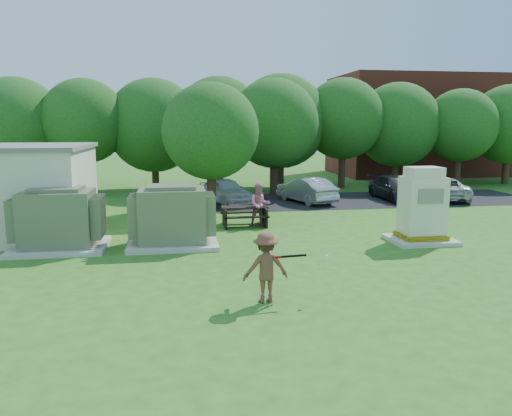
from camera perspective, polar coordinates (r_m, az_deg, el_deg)
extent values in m
plane|color=#2D6619|center=(13.30, 2.68, -8.36)|extent=(120.00, 120.00, 0.00)
cube|color=maroon|center=(44.44, 18.92, 8.89)|extent=(15.00, 8.00, 8.00)
cube|color=#232326|center=(27.91, 11.27, 0.92)|extent=(20.00, 6.00, 0.01)
cube|color=beige|center=(17.81, -21.46, -4.16)|extent=(3.00, 2.40, 0.15)
cube|color=#5C6648|center=(17.62, -21.65, -1.07)|extent=(2.20, 1.80, 1.80)
cube|color=#5C6648|center=(17.48, -21.84, 2.02)|extent=(1.60, 1.30, 0.12)
cube|color=#5C6648|center=(17.94, -25.61, -1.08)|extent=(0.32, 1.50, 1.35)
cube|color=#5C6648|center=(17.37, -17.57, -0.90)|extent=(0.32, 1.50, 1.35)
cube|color=beige|center=(17.37, -9.44, -3.95)|extent=(3.00, 2.40, 0.15)
cube|color=#5F6A4A|center=(17.17, -9.53, -0.79)|extent=(2.20, 1.80, 1.80)
cube|color=#5F6A4A|center=(17.03, -9.62, 2.39)|extent=(1.60, 1.30, 0.12)
cube|color=#5F6A4A|center=(17.23, -13.76, -0.81)|extent=(0.32, 1.50, 1.35)
cube|color=#5F6A4A|center=(17.20, -5.30, -0.60)|extent=(0.32, 1.50, 1.35)
cube|color=beige|center=(18.51, 18.28, -3.48)|extent=(2.17, 1.77, 0.15)
cube|color=yellow|center=(18.47, 18.30, -2.99)|extent=(1.53, 1.23, 0.18)
cube|color=beige|center=(18.28, 18.48, 0.30)|extent=(1.38, 1.08, 1.97)
cube|color=beige|center=(18.14, 18.67, 3.92)|extent=(1.13, 0.89, 0.35)
cube|color=gray|center=(17.72, 19.38, 1.27)|extent=(0.89, 0.04, 0.49)
cube|color=black|center=(20.24, -1.33, 0.09)|extent=(1.87, 0.73, 0.06)
cube|color=black|center=(20.85, -1.53, -0.50)|extent=(1.87, 0.26, 0.05)
cube|color=black|center=(19.74, -1.11, -1.07)|extent=(1.87, 0.26, 0.05)
cube|color=black|center=(20.22, -3.60, -1.05)|extent=(0.08, 1.40, 0.77)
cube|color=black|center=(20.43, 0.93, -0.92)|extent=(0.08, 1.40, 0.77)
imported|color=brown|center=(11.58, 1.12, -6.80)|extent=(1.12, 0.70, 1.65)
imported|color=black|center=(18.11, 18.89, -1.05)|extent=(0.74, 0.55, 1.85)
imported|color=pink|center=(20.22, 0.44, 0.39)|extent=(0.87, 0.68, 1.75)
imported|color=silver|center=(26.29, -3.59, 2.03)|extent=(2.98, 4.24, 1.34)
imported|color=#A3A2A7|center=(26.55, 5.76, 2.06)|extent=(2.63, 4.27, 1.33)
imported|color=black|center=(28.44, 15.66, 2.19)|extent=(1.88, 4.43, 1.28)
imported|color=silver|center=(29.31, 20.48, 2.12)|extent=(3.02, 4.80, 1.24)
cylinder|color=black|center=(11.56, 3.76, -5.53)|extent=(0.85, 0.14, 0.06)
cylinder|color=maroon|center=(11.46, 2.37, -5.65)|extent=(0.23, 0.09, 0.06)
sphere|color=white|center=(11.83, 8.01, -5.49)|extent=(0.09, 0.09, 0.09)
cylinder|color=#47301E|center=(33.30, -25.35, 3.62)|extent=(0.44, 0.44, 2.40)
sphere|color=#235B1C|center=(33.17, -25.71, 8.57)|extent=(5.60, 5.60, 5.60)
cylinder|color=#47301E|center=(31.79, -18.74, 4.16)|extent=(0.44, 0.44, 2.80)
sphere|color=#235B1C|center=(31.67, -19.02, 9.39)|extent=(5.00, 5.00, 5.00)
cylinder|color=#47301E|center=(32.17, -11.43, 4.08)|extent=(0.44, 0.44, 2.30)
sphere|color=#235B1C|center=(32.03, -11.60, 9.23)|extent=(5.80, 5.80, 5.80)
cylinder|color=#47301E|center=(31.33, -4.16, 4.47)|extent=(0.44, 0.44, 2.70)
sphere|color=#235B1C|center=(31.21, -4.23, 9.91)|extent=(5.40, 5.40, 5.40)
cylinder|color=#47301E|center=(32.50, 2.82, 4.49)|extent=(0.44, 0.44, 2.50)
sphere|color=#235B1C|center=(32.37, 2.86, 9.87)|extent=(6.00, 6.00, 6.00)
cylinder|color=#47301E|center=(33.14, 9.78, 4.81)|extent=(0.44, 0.44, 2.90)
sphere|color=#235B1C|center=(33.04, 9.93, 10.02)|extent=(5.20, 5.20, 5.20)
cylinder|color=#47301E|center=(35.18, 15.66, 4.45)|extent=(0.44, 0.44, 2.40)
sphere|color=#235B1C|center=(35.07, 15.87, 9.14)|extent=(5.60, 5.60, 5.60)
cylinder|color=#47301E|center=(36.24, 22.04, 4.40)|extent=(0.44, 0.44, 2.60)
sphere|color=#235B1C|center=(36.13, 22.31, 8.73)|extent=(4.80, 4.80, 4.80)
cylinder|color=#47301E|center=(38.93, 26.66, 4.32)|extent=(0.44, 0.44, 2.50)
sphere|color=#235B1C|center=(38.83, 26.98, 8.54)|extent=(5.40, 5.40, 5.40)
cylinder|color=#47301E|center=(24.12, -5.10, 2.61)|extent=(0.44, 0.44, 2.40)
sphere|color=#235B1C|center=(23.95, -5.20, 8.74)|extent=(4.60, 4.60, 4.60)
cylinder|color=#47301E|center=(29.56, 2.02, 4.10)|extent=(0.44, 0.44, 2.60)
sphere|color=#235B1C|center=(29.43, 2.05, 9.65)|extent=(5.20, 5.20, 5.20)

